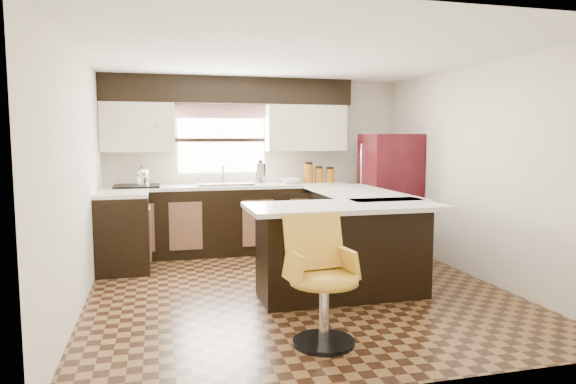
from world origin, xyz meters
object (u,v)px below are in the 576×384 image
object	(u,v)px
refrigerator	(389,193)
bar_chair	(324,282)
peninsula_return	(343,252)
peninsula_long	(355,233)

from	to	relation	value
refrigerator	bar_chair	distance (m)	3.47
refrigerator	bar_chair	xyz separation A→B (m)	(-1.91, -2.88, -0.32)
refrigerator	peninsula_return	bearing A→B (deg)	-127.01
peninsula_long	bar_chair	distance (m)	2.33
peninsula_return	refrigerator	bearing A→B (deg)	52.99
bar_chair	refrigerator	bearing A→B (deg)	49.79
peninsula_return	refrigerator	xyz separation A→B (m)	(1.36, 1.80, 0.37)
peninsula_return	bar_chair	size ratio (longest dim) A/B	1.67
peninsula_long	refrigerator	size ratio (longest dim) A/B	1.19
peninsula_return	refrigerator	distance (m)	2.28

